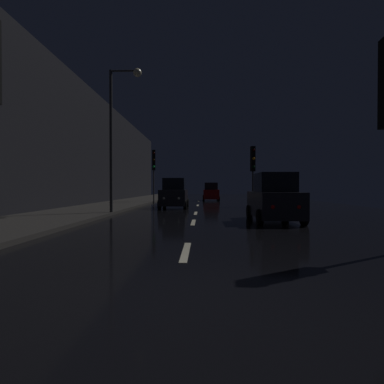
{
  "coord_description": "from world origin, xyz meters",
  "views": [
    {
      "loc": [
        0.37,
        -4.16,
        1.44
      ],
      "look_at": [
        -0.19,
        13.37,
        1.2
      ],
      "focal_mm": 30.05,
      "sensor_mm": 36.0,
      "label": 1
    }
  ],
  "objects_px": {
    "car_approaching_headlights": "(174,194)",
    "car_parked_right_near": "(274,199)",
    "traffic_light_far_right": "(253,163)",
    "car_distant_taillights": "(211,192)",
    "streetlamp_overhead": "(119,119)",
    "traffic_light_far_left": "(154,164)"
  },
  "relations": [
    {
      "from": "car_approaching_headlights",
      "to": "car_distant_taillights",
      "type": "xyz_separation_m",
      "value": [
        2.95,
        12.78,
        -0.05
      ]
    },
    {
      "from": "traffic_light_far_right",
      "to": "streetlamp_overhead",
      "type": "distance_m",
      "value": 11.47
    },
    {
      "from": "traffic_light_far_right",
      "to": "car_approaching_headlights",
      "type": "xyz_separation_m",
      "value": [
        -5.83,
        -1.82,
        -2.34
      ]
    },
    {
      "from": "streetlamp_overhead",
      "to": "car_distant_taillights",
      "type": "relative_size",
      "value": 1.94
    },
    {
      "from": "traffic_light_far_right",
      "to": "car_distant_taillights",
      "type": "bearing_deg",
      "value": -177.22
    },
    {
      "from": "streetlamp_overhead",
      "to": "car_approaching_headlights",
      "type": "height_order",
      "value": "streetlamp_overhead"
    },
    {
      "from": "streetlamp_overhead",
      "to": "car_distant_taillights",
      "type": "xyz_separation_m",
      "value": [
        5.29,
        18.82,
        -4.11
      ]
    },
    {
      "from": "traffic_light_far_left",
      "to": "car_parked_right_near",
      "type": "bearing_deg",
      "value": 14.69
    },
    {
      "from": "traffic_light_far_left",
      "to": "streetlamp_overhead",
      "type": "bearing_deg",
      "value": -9.21
    },
    {
      "from": "streetlamp_overhead",
      "to": "car_parked_right_near",
      "type": "xyz_separation_m",
      "value": [
        7.37,
        -2.98,
        -4.08
      ]
    },
    {
      "from": "traffic_light_far_left",
      "to": "streetlamp_overhead",
      "type": "xyz_separation_m",
      "value": [
        0.24,
        -13.4,
        1.4
      ]
    },
    {
      "from": "car_distant_taillights",
      "to": "traffic_light_far_left",
      "type": "bearing_deg",
      "value": 134.42
    },
    {
      "from": "traffic_light_far_left",
      "to": "car_approaching_headlights",
      "type": "height_order",
      "value": "traffic_light_far_left"
    },
    {
      "from": "car_distant_taillights",
      "to": "car_approaching_headlights",
      "type": "bearing_deg",
      "value": 167.02
    },
    {
      "from": "traffic_light_far_right",
      "to": "streetlamp_overhead",
      "type": "bearing_deg",
      "value": -58.14
    },
    {
      "from": "car_approaching_headlights",
      "to": "car_distant_taillights",
      "type": "distance_m",
      "value": 13.12
    },
    {
      "from": "traffic_light_far_right",
      "to": "car_parked_right_near",
      "type": "distance_m",
      "value": 11.11
    },
    {
      "from": "car_approaching_headlights",
      "to": "car_parked_right_near",
      "type": "xyz_separation_m",
      "value": [
        5.03,
        -9.01,
        -0.02
      ]
    },
    {
      "from": "car_parked_right_near",
      "to": "car_approaching_headlights",
      "type": "bearing_deg",
      "value": 29.17
    },
    {
      "from": "streetlamp_overhead",
      "to": "car_distant_taillights",
      "type": "bearing_deg",
      "value": 74.3
    },
    {
      "from": "traffic_light_far_right",
      "to": "streetlamp_overhead",
      "type": "height_order",
      "value": "streetlamp_overhead"
    },
    {
      "from": "traffic_light_far_right",
      "to": "car_parked_right_near",
      "type": "xyz_separation_m",
      "value": [
        -0.8,
        -10.83,
        -2.36
      ]
    }
  ]
}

